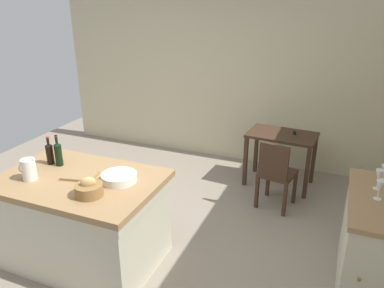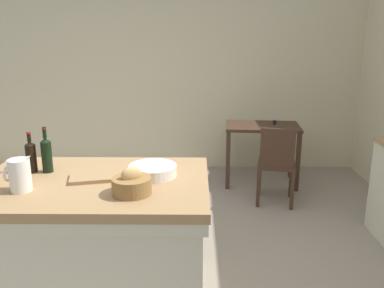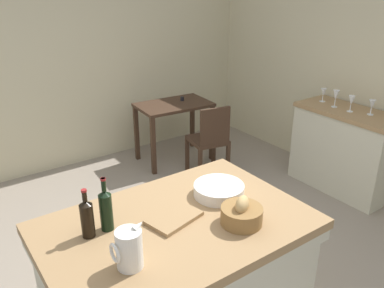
# 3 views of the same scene
# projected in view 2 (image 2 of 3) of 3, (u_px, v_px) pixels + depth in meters

# --- Properties ---
(ground_plane) EXTENTS (6.76, 6.76, 0.00)m
(ground_plane) POSITION_uv_depth(u_px,v_px,m) (155.00, 265.00, 3.31)
(ground_plane) COLOR gray
(wall_back) EXTENTS (5.32, 0.12, 2.60)m
(wall_back) POSITION_uv_depth(u_px,v_px,m) (172.00, 75.00, 5.47)
(wall_back) COLOR beige
(wall_back) RESTS_ON ground
(island_table) EXTENTS (1.53, 1.03, 0.91)m
(island_table) POSITION_uv_depth(u_px,v_px,m) (97.00, 238.00, 2.76)
(island_table) COLOR #99754C
(island_table) RESTS_ON ground
(writing_desk) EXTENTS (0.94, 0.63, 0.81)m
(writing_desk) POSITION_uv_depth(u_px,v_px,m) (262.00, 135.00, 4.98)
(writing_desk) COLOR #3D281C
(writing_desk) RESTS_ON ground
(wooden_chair) EXTENTS (0.47, 0.47, 0.89)m
(wooden_chair) POSITION_uv_depth(u_px,v_px,m) (277.00, 163.00, 4.38)
(wooden_chair) COLOR #3D281C
(wooden_chair) RESTS_ON ground
(pitcher) EXTENTS (0.17, 0.13, 0.24)m
(pitcher) POSITION_uv_depth(u_px,v_px,m) (20.00, 175.00, 2.45)
(pitcher) COLOR silver
(pitcher) RESTS_ON island_table
(wash_bowl) EXTENTS (0.33, 0.33, 0.07)m
(wash_bowl) POSITION_uv_depth(u_px,v_px,m) (153.00, 170.00, 2.73)
(wash_bowl) COLOR silver
(wash_bowl) RESTS_ON island_table
(bread_basket) EXTENTS (0.24, 0.24, 0.17)m
(bread_basket) POSITION_uv_depth(u_px,v_px,m) (132.00, 184.00, 2.41)
(bread_basket) COLOR olive
(bread_basket) RESTS_ON island_table
(cutting_board) EXTENTS (0.34, 0.27, 0.02)m
(cutting_board) POSITION_uv_depth(u_px,v_px,m) (94.00, 177.00, 2.67)
(cutting_board) COLOR #99754C
(cutting_board) RESTS_ON island_table
(wine_bottle_dark) EXTENTS (0.07, 0.07, 0.32)m
(wine_bottle_dark) POSITION_uv_depth(u_px,v_px,m) (47.00, 154.00, 2.78)
(wine_bottle_dark) COLOR black
(wine_bottle_dark) RESTS_ON island_table
(wine_bottle_amber) EXTENTS (0.07, 0.07, 0.29)m
(wine_bottle_amber) POSITION_uv_depth(u_px,v_px,m) (31.00, 156.00, 2.78)
(wine_bottle_amber) COLOR black
(wine_bottle_amber) RESTS_ON island_table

